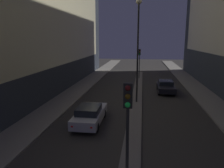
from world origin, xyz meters
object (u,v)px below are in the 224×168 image
(traffic_light_near, at_px, (128,116))
(car_right_lane, at_px, (166,87))
(car_left_lane, at_px, (90,114))
(traffic_light_mid, at_px, (140,57))
(street_lamp, at_px, (138,35))

(traffic_light_near, xyz_separation_m, car_right_lane, (3.28, 18.33, -2.77))
(car_left_lane, bearing_deg, traffic_light_mid, 80.38)
(traffic_light_near, distance_m, car_right_lane, 18.83)
(traffic_light_near, height_order, car_right_lane, traffic_light_near)
(street_lamp, height_order, car_left_lane, street_lamp)
(traffic_light_near, height_order, traffic_light_mid, same)
(traffic_light_mid, xyz_separation_m, street_lamp, (0.00, -13.41, 3.10))
(traffic_light_mid, distance_m, street_lamp, 13.76)
(street_lamp, bearing_deg, traffic_light_mid, 90.00)
(street_lamp, bearing_deg, traffic_light_near, -90.00)
(traffic_light_mid, xyz_separation_m, car_left_lane, (-3.28, -19.33, -2.74))
(car_left_lane, bearing_deg, car_right_lane, 58.80)
(street_lamp, distance_m, car_left_lane, 8.94)
(traffic_light_mid, bearing_deg, car_right_lane, -68.92)
(car_left_lane, distance_m, car_right_lane, 12.66)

